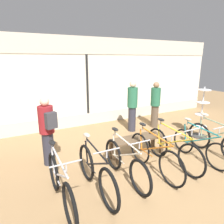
% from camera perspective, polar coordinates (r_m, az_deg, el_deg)
% --- Properties ---
extents(ground_plane, '(24.00, 24.00, 0.00)m').
position_cam_1_polar(ground_plane, '(4.76, 10.57, -16.15)').
color(ground_plane, '#99754C').
extents(shop_back_wall, '(12.00, 0.08, 3.20)m').
position_cam_1_polar(shop_back_wall, '(7.41, -7.15, 8.60)').
color(shop_back_wall, beige).
rests_on(shop_back_wall, ground_plane).
extents(bicycle_far_left, '(0.46, 1.79, 1.04)m').
position_cam_1_polar(bicycle_far_left, '(3.67, -14.55, -19.47)').
color(bicycle_far_left, black).
rests_on(bicycle_far_left, ground_plane).
extents(bicycle_left, '(0.46, 1.76, 1.05)m').
position_cam_1_polar(bicycle_left, '(3.87, -4.63, -16.91)').
color(bicycle_left, black).
rests_on(bicycle_left, ground_plane).
extents(bicycle_center_left, '(0.46, 1.73, 1.03)m').
position_cam_1_polar(bicycle_center_left, '(4.22, 3.70, -14.33)').
color(bicycle_center_left, black).
rests_on(bicycle_center_left, ground_plane).
extents(bicycle_center, '(0.46, 1.80, 1.05)m').
position_cam_1_polar(bicycle_center, '(4.52, 11.81, -12.08)').
color(bicycle_center, black).
rests_on(bicycle_center, ground_plane).
extents(bicycle_center_right, '(0.46, 1.82, 1.05)m').
position_cam_1_polar(bicycle_center_right, '(4.93, 16.83, -10.09)').
color(bicycle_center_right, black).
rests_on(bicycle_center_right, ground_plane).
extents(bicycle_right, '(0.46, 1.66, 1.01)m').
position_cam_1_polar(bicycle_right, '(5.39, 23.53, -8.92)').
color(bicycle_right, black).
rests_on(bicycle_right, ground_plane).
extents(bicycle_far_right, '(0.46, 1.74, 1.04)m').
position_cam_1_polar(bicycle_far_right, '(5.85, 27.41, -7.29)').
color(bicycle_far_right, black).
rests_on(bicycle_far_right, ground_plane).
extents(accessory_rack, '(0.48, 0.48, 1.62)m').
position_cam_1_polar(accessory_rack, '(6.93, 24.13, -1.20)').
color(accessory_rack, '#333333').
rests_on(accessory_rack, ground_plane).
extents(display_bench, '(1.40, 0.44, 0.51)m').
position_cam_1_polar(display_bench, '(5.19, 7.25, -8.16)').
color(display_bench, brown).
rests_on(display_bench, ground_plane).
extents(customer_near_rack, '(0.42, 0.42, 1.74)m').
position_cam_1_polar(customer_near_rack, '(6.82, 5.83, 1.95)').
color(customer_near_rack, '#2D2D38').
rests_on(customer_near_rack, ground_plane).
extents(customer_by_window, '(0.44, 0.44, 1.66)m').
position_cam_1_polar(customer_by_window, '(7.37, 12.25, 2.28)').
color(customer_by_window, brown).
rests_on(customer_by_window, ground_plane).
extents(customer_mid_floor, '(0.42, 0.54, 1.63)m').
position_cam_1_polar(customer_mid_floor, '(4.82, -18.02, -4.76)').
color(customer_mid_floor, '#2D2D38').
rests_on(customer_mid_floor, ground_plane).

